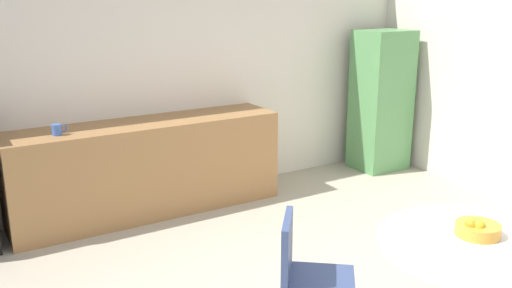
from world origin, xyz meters
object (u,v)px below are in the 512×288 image
round_table (479,264)px  fruit_bowl (477,229)px  chair_navy (302,267)px  locker_cabinet (381,101)px  mug_white (57,130)px

round_table → fruit_bowl: size_ratio=4.50×
chair_navy → fruit_bowl: size_ratio=3.31×
locker_cabinet → round_table: bearing=-125.1°
fruit_bowl → mug_white: 3.40m
round_table → chair_navy: 0.99m
fruit_bowl → round_table: bearing=-125.4°
round_table → mug_white: size_ratio=8.76×
round_table → mug_white: (-1.60, 3.04, 0.33)m
fruit_bowl → mug_white: mug_white is taller
chair_navy → mug_white: mug_white is taller
round_table → chair_navy: size_ratio=1.36×
chair_navy → mug_white: (-0.83, 2.42, 0.43)m
mug_white → chair_navy: bearing=-71.0°
locker_cabinet → fruit_bowl: size_ratio=6.59×
round_table → chair_navy: (-0.77, 0.62, -0.09)m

